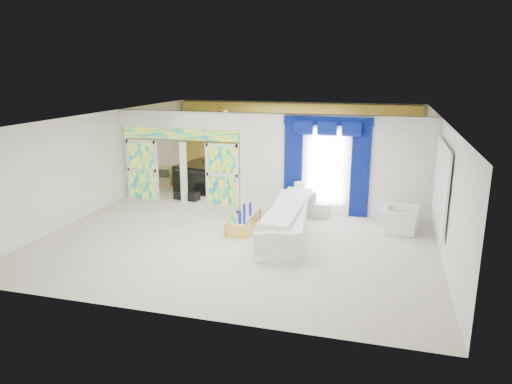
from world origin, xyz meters
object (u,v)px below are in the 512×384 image
(armchair, at_px, (400,220))
(coffee_table, at_px, (244,221))
(console_table, at_px, (309,209))
(grand_piano, at_px, (204,176))
(white_sofa, at_px, (289,222))

(armchair, bearing_deg, coffee_table, 111.74)
(console_table, bearing_deg, armchair, -16.69)
(console_table, bearing_deg, grand_piano, 152.25)
(grand_piano, bearing_deg, console_table, -17.29)
(armchair, bearing_deg, console_table, 83.33)
(console_table, height_order, grand_piano, grand_piano)
(coffee_table, relative_size, grand_piano, 0.90)
(white_sofa, bearing_deg, armchair, 15.01)
(console_table, relative_size, armchair, 1.23)
(coffee_table, height_order, grand_piano, grand_piano)
(armchair, bearing_deg, white_sofa, 122.44)
(white_sofa, relative_size, grand_piano, 2.12)
(armchair, distance_m, grand_piano, 7.52)
(white_sofa, height_order, console_table, white_sofa)
(console_table, xyz_separation_m, armchair, (2.60, -0.78, 0.12))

